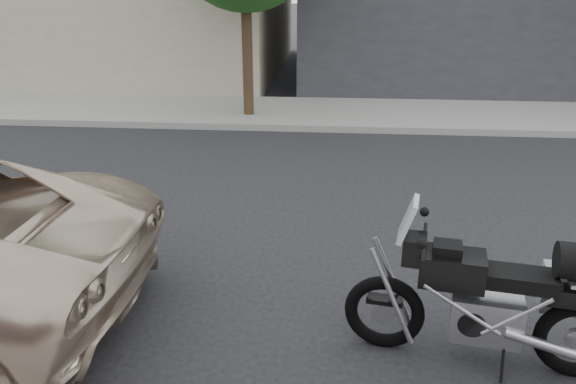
% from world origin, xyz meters
% --- Properties ---
extents(ground, '(120.00, 120.00, 0.00)m').
position_xyz_m(ground, '(0.00, 0.00, 0.00)').
color(ground, black).
rests_on(ground, ground).
extents(far_sidewalk, '(44.00, 3.00, 0.15)m').
position_xyz_m(far_sidewalk, '(0.00, -6.50, 0.07)').
color(far_sidewalk, gray).
rests_on(far_sidewalk, ground).
extents(motorcycle, '(2.39, 0.83, 1.52)m').
position_xyz_m(motorcycle, '(-1.54, 2.70, 0.66)').
color(motorcycle, black).
rests_on(motorcycle, ground).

